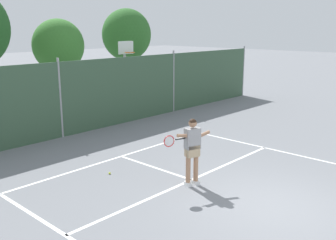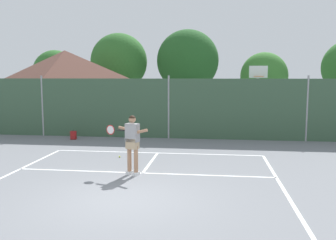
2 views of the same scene
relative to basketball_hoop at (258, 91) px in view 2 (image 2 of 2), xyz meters
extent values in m
plane|color=slate|center=(-4.36, -10.14, -2.31)|extent=(120.00, 120.00, 0.00)
cube|color=white|center=(-4.36, -4.64, -2.31)|extent=(8.20, 0.10, 0.01)
cube|color=white|center=(-0.26, -10.14, -2.31)|extent=(0.10, 11.00, 0.01)
cube|color=white|center=(-4.36, -7.67, -2.31)|extent=(8.20, 0.10, 0.01)
cube|color=white|center=(-4.36, -6.18, -2.31)|extent=(0.10, 2.97, 0.01)
cube|color=#38563D|center=(-4.36, -1.14, -0.85)|extent=(26.00, 0.05, 2.92)
cylinder|color=#99999E|center=(-10.86, -1.14, -0.77)|extent=(0.09, 0.09, 3.07)
cylinder|color=#99999E|center=(-4.36, -1.14, -0.77)|extent=(0.09, 0.09, 3.07)
cylinder|color=#99999E|center=(2.14, -1.14, -0.77)|extent=(0.09, 0.09, 3.07)
cylinder|color=#9E9EA3|center=(0.00, 0.06, -0.79)|extent=(0.12, 0.12, 3.05)
cube|color=white|center=(0.00, -0.04, 0.94)|extent=(0.90, 0.06, 0.60)
torus|color=#D85919|center=(0.00, -0.31, 0.72)|extent=(0.48, 0.48, 0.02)
cube|color=beige|center=(-11.10, 2.43, -1.01)|extent=(6.11, 4.62, 2.61)
pyramid|color=brown|center=(-11.10, 2.43, 1.28)|extent=(6.60, 4.99, 1.97)
cylinder|color=brown|center=(-14.23, 7.90, -1.37)|extent=(0.36, 0.36, 1.88)
ellipsoid|color=#2D6628|center=(-14.23, 7.90, 1.00)|extent=(3.38, 3.04, 3.38)
cylinder|color=brown|center=(-9.23, 7.90, -1.15)|extent=(0.36, 0.36, 2.32)
ellipsoid|color=#2D6628|center=(-9.23, 7.90, 1.79)|extent=(4.20, 3.78, 4.20)
cylinder|color=brown|center=(-4.11, 7.90, -1.18)|extent=(0.36, 0.36, 2.25)
ellipsoid|color=#235623|center=(-4.11, 7.90, 1.84)|extent=(4.47, 4.02, 4.47)
cylinder|color=brown|center=(1.32, 7.90, -1.48)|extent=(0.36, 0.36, 1.65)
ellipsoid|color=#38752D|center=(1.32, 7.90, 0.75)|extent=(3.32, 2.99, 3.32)
cube|color=silver|center=(-4.51, -7.93, -2.26)|extent=(0.20, 0.29, 0.10)
cube|color=silver|center=(-4.74, -7.85, -2.26)|extent=(0.20, 0.29, 0.10)
cylinder|color=#A37556|center=(-4.51, -7.93, -1.80)|extent=(0.13, 0.13, 0.82)
cylinder|color=#A37556|center=(-4.74, -7.85, -1.80)|extent=(0.13, 0.13, 0.82)
cube|color=tan|center=(-4.63, -7.89, -1.33)|extent=(0.42, 0.35, 0.32)
cube|color=gray|center=(-4.63, -7.89, -0.99)|extent=(0.46, 0.36, 0.56)
sphere|color=#A37556|center=(-4.63, -7.89, -0.58)|extent=(0.22, 0.22, 0.22)
sphere|color=black|center=(-4.63, -7.89, -0.56)|extent=(0.21, 0.21, 0.21)
cylinder|color=#A37556|center=(-4.82, -7.85, -0.89)|extent=(0.55, 0.28, 0.17)
cylinder|color=#A37556|center=(-4.36, -7.99, -0.94)|extent=(0.51, 0.26, 0.22)
cylinder|color=black|center=(-5.02, -7.80, -0.94)|extent=(0.29, 0.14, 0.04)
torus|color=red|center=(-5.36, -7.73, -0.94)|extent=(0.29, 0.13, 0.30)
cylinder|color=silver|center=(-5.36, -7.73, -0.94)|extent=(0.25, 0.10, 0.26)
sphere|color=#CCE033|center=(-5.65, -5.63, -2.28)|extent=(0.07, 0.07, 0.07)
cube|color=maroon|center=(-8.89, -2.07, -2.11)|extent=(0.32, 0.24, 0.40)
cube|color=maroon|center=(-8.86, -2.19, -2.19)|extent=(0.23, 0.11, 0.18)
torus|color=black|center=(-8.89, -2.07, -1.89)|extent=(0.09, 0.04, 0.09)
camera|label=1|loc=(-12.37, -14.15, 1.88)|focal=41.69mm
camera|label=2|loc=(-2.15, -18.59, 0.73)|focal=38.66mm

